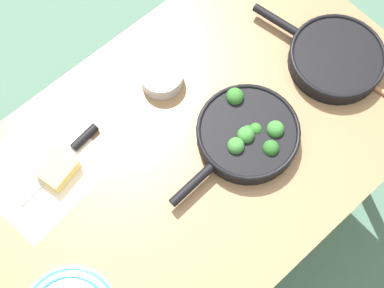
{
  "coord_description": "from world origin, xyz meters",
  "views": [
    {
      "loc": [
        -0.35,
        -0.39,
        2.09
      ],
      "look_at": [
        0.0,
        0.0,
        0.78
      ],
      "focal_mm": 50.0,
      "sensor_mm": 36.0,
      "label": 1
    }
  ],
  "objects_px": {
    "grater_knife": "(69,153)",
    "skillet_eggs": "(335,58)",
    "wooden_spoon": "(376,88)",
    "cheese_block": "(58,170)",
    "skillet_broccoli": "(247,133)",
    "prep_bowl_steel": "(162,77)"
  },
  "relations": [
    {
      "from": "grater_knife",
      "to": "skillet_eggs",
      "type": "bearing_deg",
      "value": 152.51
    },
    {
      "from": "grater_knife",
      "to": "wooden_spoon",
      "type": "bearing_deg",
      "value": 144.66
    },
    {
      "from": "skillet_eggs",
      "to": "cheese_block",
      "type": "distance_m",
      "value": 0.82
    },
    {
      "from": "skillet_broccoli",
      "to": "cheese_block",
      "type": "height_order",
      "value": "skillet_broccoli"
    },
    {
      "from": "wooden_spoon",
      "to": "prep_bowl_steel",
      "type": "height_order",
      "value": "prep_bowl_steel"
    },
    {
      "from": "grater_knife",
      "to": "prep_bowl_steel",
      "type": "height_order",
      "value": "prep_bowl_steel"
    },
    {
      "from": "cheese_block",
      "to": "prep_bowl_steel",
      "type": "bearing_deg",
      "value": 3.98
    },
    {
      "from": "skillet_eggs",
      "to": "cheese_block",
      "type": "relative_size",
      "value": 3.84
    },
    {
      "from": "wooden_spoon",
      "to": "cheese_block",
      "type": "bearing_deg",
      "value": 52.52
    },
    {
      "from": "wooden_spoon",
      "to": "grater_knife",
      "type": "xyz_separation_m",
      "value": [
        -0.76,
        0.42,
        0.0
      ]
    },
    {
      "from": "cheese_block",
      "to": "prep_bowl_steel",
      "type": "height_order",
      "value": "prep_bowl_steel"
    },
    {
      "from": "skillet_broccoli",
      "to": "wooden_spoon",
      "type": "distance_m",
      "value": 0.4
    },
    {
      "from": "wooden_spoon",
      "to": "prep_bowl_steel",
      "type": "relative_size",
      "value": 2.79
    },
    {
      "from": "wooden_spoon",
      "to": "grater_knife",
      "type": "height_order",
      "value": "grater_knife"
    },
    {
      "from": "wooden_spoon",
      "to": "grater_knife",
      "type": "relative_size",
      "value": 1.17
    },
    {
      "from": "skillet_broccoli",
      "to": "cheese_block",
      "type": "xyz_separation_m",
      "value": [
        -0.43,
        0.26,
        -0.01
      ]
    },
    {
      "from": "wooden_spoon",
      "to": "grater_knife",
      "type": "bearing_deg",
      "value": 49.61
    },
    {
      "from": "skillet_broccoli",
      "to": "prep_bowl_steel",
      "type": "bearing_deg",
      "value": -81.21
    },
    {
      "from": "skillet_eggs",
      "to": "cheese_block",
      "type": "height_order",
      "value": "skillet_eggs"
    },
    {
      "from": "skillet_broccoli",
      "to": "prep_bowl_steel",
      "type": "height_order",
      "value": "skillet_broccoli"
    },
    {
      "from": "skillet_eggs",
      "to": "grater_knife",
      "type": "relative_size",
      "value": 1.45
    },
    {
      "from": "skillet_broccoli",
      "to": "prep_bowl_steel",
      "type": "relative_size",
      "value": 3.46
    }
  ]
}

